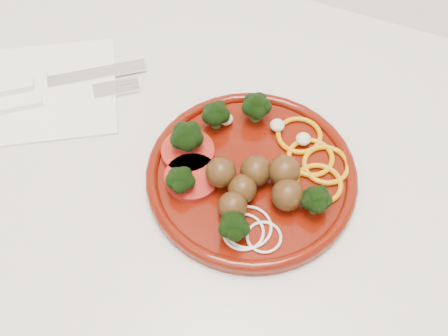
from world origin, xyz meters
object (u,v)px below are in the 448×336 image
at_px(knife, 28,85).
at_px(napkin, 51,90).
at_px(fork, 27,104).
at_px(plate, 249,173).

bearing_deg(knife, napkin, -22.66).
xyz_separation_m(knife, fork, (0.02, -0.03, -0.00)).
height_order(plate, napkin, plate).
height_order(plate, knife, plate).
height_order(napkin, knife, knife).
distance_m(knife, fork, 0.03).
bearing_deg(plate, knife, 176.60).
bearing_deg(fork, plate, -36.47).
height_order(napkin, fork, fork).
distance_m(plate, fork, 0.30).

